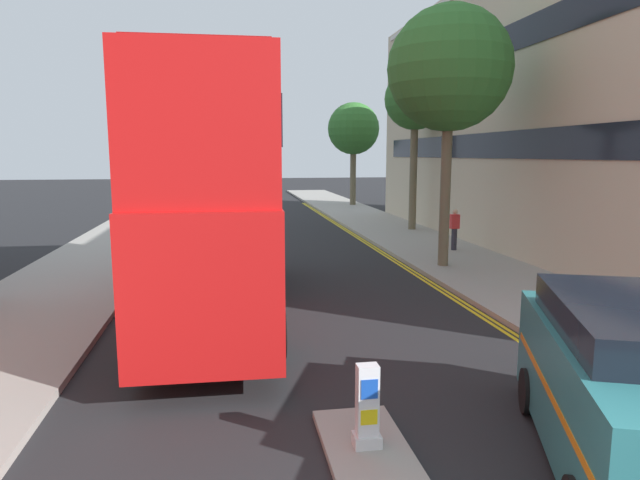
{
  "coord_description": "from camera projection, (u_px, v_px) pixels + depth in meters",
  "views": [
    {
      "loc": [
        -1.73,
        -2.28,
        3.88
      ],
      "look_at": [
        0.5,
        11.0,
        1.8
      ],
      "focal_mm": 31.14,
      "sensor_mm": 36.0,
      "label": 1
    }
  ],
  "objects": [
    {
      "name": "street_tree_mid",
      "position": [
        415.0,
        101.0,
        27.09
      ],
      "size": [
        3.0,
        3.0,
        7.92
      ],
      "color": "#6B6047",
      "rests_on": "sidewalk_right"
    },
    {
      "name": "taxi_minivan",
      "position": [
        635.0,
        394.0,
        6.58
      ],
      "size": [
        3.45,
        5.16,
        2.12
      ],
      "color": "teal",
      "rests_on": "ground"
    },
    {
      "name": "kerb_line_outer",
      "position": [
        426.0,
        279.0,
        17.46
      ],
      "size": [
        0.1,
        56.0,
        0.01
      ],
      "primitive_type": "cube",
      "color": "yellow",
      "rests_on": "ground"
    },
    {
      "name": "traffic_island",
      "position": [
        367.0,
        449.0,
        7.29
      ],
      "size": [
        1.1,
        2.2,
        0.1
      ],
      "primitive_type": "cube",
      "color": "#9E9991",
      "rests_on": "ground"
    },
    {
      "name": "kerb_line_inner",
      "position": [
        421.0,
        279.0,
        17.43
      ],
      "size": [
        0.1,
        56.0,
        0.01
      ],
      "primitive_type": "cube",
      "color": "yellow",
      "rests_on": "ground"
    },
    {
      "name": "keep_left_bollard",
      "position": [
        367.0,
        409.0,
        7.2
      ],
      "size": [
        0.36,
        0.28,
        1.11
      ],
      "color": "silver",
      "rests_on": "traffic_island"
    },
    {
      "name": "sidewalk_right",
      "position": [
        463.0,
        263.0,
        19.74
      ],
      "size": [
        4.0,
        80.0,
        0.14
      ],
      "primitive_type": "cube",
      "color": "#9E9991",
      "rests_on": "ground"
    },
    {
      "name": "double_decker_bus_away",
      "position": [
        214.0,
        190.0,
        13.34
      ],
      "size": [
        2.96,
        10.85,
        5.64
      ],
      "color": "red",
      "rests_on": "ground"
    },
    {
      "name": "street_tree_far",
      "position": [
        353.0,
        129.0,
        40.85
      ],
      "size": [
        3.8,
        3.8,
        7.53
      ],
      "color": "#6B6047",
      "rests_on": "sidewalk_right"
    },
    {
      "name": "sidewalk_left",
      "position": [
        77.0,
        276.0,
        17.62
      ],
      "size": [
        4.0,
        80.0,
        0.14
      ],
      "primitive_type": "cube",
      "color": "#9E9991",
      "rests_on": "ground"
    },
    {
      "name": "townhouse_terrace_right",
      "position": [
        601.0,
        113.0,
        22.74
      ],
      "size": [
        10.08,
        28.0,
        11.13
      ],
      "color": "beige",
      "rests_on": "ground"
    },
    {
      "name": "pedestrian_far",
      "position": [
        454.0,
        229.0,
        21.84
      ],
      "size": [
        0.34,
        0.22,
        1.62
      ],
      "color": "#2D2D38",
      "rests_on": "sidewalk_right"
    },
    {
      "name": "street_tree_near",
      "position": [
        449.0,
        70.0,
        17.95
      ],
      "size": [
        4.03,
        4.03,
        8.51
      ],
      "color": "#6B6047",
      "rests_on": "sidewalk_right"
    }
  ]
}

